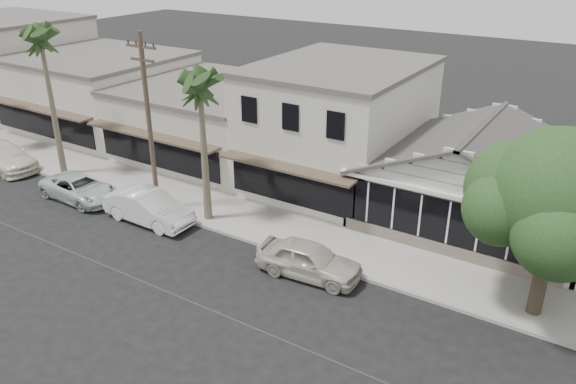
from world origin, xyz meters
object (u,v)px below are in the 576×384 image
Objects in this scene: utility_pole at (149,121)px; shade_tree at (557,196)px; car_2 at (80,188)px; car_1 at (149,207)px; car_0 at (309,260)px; car_3 at (5,156)px.

utility_pole is 1.24× the size of shade_tree.
utility_pole is 1.91× the size of car_2.
car_0 is at bearing -89.69° from car_1.
car_0 is 9.08m from car_1.
car_3 is 30.27m from shade_tree.
car_2 is 0.89× the size of car_3.
car_3 is 0.73× the size of shade_tree.
utility_pole reaches higher than car_3.
car_0 is at bearing -164.22° from shade_tree.
shade_tree is (18.05, 1.22, -0.01)m from utility_pole.
car_0 is 14.08m from car_2.
shade_tree reaches higher than car_0.
car_1 is (-9.08, -0.04, 0.03)m from car_0.
shade_tree is at bearing -78.84° from car_0.
car_2 is (-4.40, -1.28, -4.14)m from utility_pole.
car_0 is (9.68, -1.15, -4.03)m from utility_pole.
car_0 is 0.84× the size of car_3.
car_2 is (-5.00, -0.09, -0.14)m from car_1.
utility_pole reaches higher than car_1.
car_2 is 0.65× the size of shade_tree.
utility_pole is 4.21m from car_1.
car_0 reaches higher than car_2.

